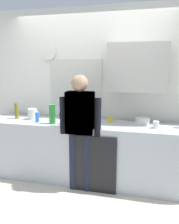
{
  "coord_description": "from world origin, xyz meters",
  "views": [
    {
      "loc": [
        0.86,
        -2.87,
        1.7
      ],
      "look_at": [
        0.07,
        0.25,
        1.06
      ],
      "focal_mm": 36.85,
      "sensor_mm": 36.0,
      "label": 1
    }
  ],
  "objects": [
    {
      "name": "cup_white_mug",
      "position": [
        0.99,
        0.26,
        0.93
      ],
      "size": [
        0.08,
        0.08,
        0.09
      ],
      "primitive_type": "cylinder",
      "color": "white",
      "rests_on": "kitchen_counter"
    },
    {
      "name": "dish_soap",
      "position": [
        -0.72,
        0.18,
        0.96
      ],
      "size": [
        0.06,
        0.06,
        0.18
      ],
      "color": "blue",
      "rests_on": "kitchen_counter"
    },
    {
      "name": "kitchen_counter",
      "position": [
        0.0,
        0.3,
        0.44
      ],
      "size": [
        3.12,
        0.64,
        0.89
      ],
      "primitive_type": "cube",
      "color": "#B2B7BC",
      "rests_on": "ground_plane"
    },
    {
      "name": "bottle_green_wine",
      "position": [
        -0.19,
        0.2,
        1.04
      ],
      "size": [
        0.07,
        0.07,
        0.3
      ],
      "primitive_type": "cylinder",
      "color": "#195923",
      "rests_on": "kitchen_counter"
    },
    {
      "name": "bottle_clear_soda",
      "position": [
        -0.46,
        0.15,
        1.03
      ],
      "size": [
        0.09,
        0.09,
        0.28
      ],
      "primitive_type": "cylinder",
      "color": "#2D8C33",
      "rests_on": "kitchen_counter"
    },
    {
      "name": "dishwasher_panel",
      "position": [
        0.23,
        -0.03,
        0.4
      ],
      "size": [
        0.56,
        0.02,
        0.8
      ],
      "primitive_type": "cube",
      "color": "black",
      "rests_on": "ground_plane"
    },
    {
      "name": "cup_yellow_cup",
      "position": [
        0.34,
        0.43,
        0.93
      ],
      "size": [
        0.07,
        0.07,
        0.08
      ],
      "primitive_type": "cylinder",
      "color": "yellow",
      "rests_on": "kitchen_counter"
    },
    {
      "name": "person_at_sink",
      "position": [
        0.0,
        0.0,
        0.95
      ],
      "size": [
        0.57,
        0.22,
        1.6
      ],
      "rotation": [
        0.0,
        0.0,
        -0.22
      ],
      "color": "brown",
      "rests_on": "ground_plane"
    },
    {
      "name": "ground_plane",
      "position": [
        0.0,
        0.0,
        0.0
      ],
      "size": [
        8.0,
        8.0,
        0.0
      ],
      "primitive_type": "plane",
      "color": "beige"
    },
    {
      "name": "person_guest",
      "position": [
        0.0,
        0.0,
        0.95
      ],
      "size": [
        0.57,
        0.22,
        1.6
      ],
      "rotation": [
        0.0,
        0.0,
        2.87
      ],
      "color": "#3F4766",
      "rests_on": "ground_plane"
    },
    {
      "name": "storage_canister",
      "position": [
        -0.88,
        0.33,
        0.97
      ],
      "size": [
        0.14,
        0.14,
        0.17
      ],
      "primitive_type": "cylinder",
      "color": "silver",
      "rests_on": "kitchen_counter"
    },
    {
      "name": "coffee_maker",
      "position": [
        0.11,
        0.16,
        1.03
      ],
      "size": [
        0.2,
        0.2,
        0.33
      ],
      "color": "black",
      "rests_on": "kitchen_counter"
    },
    {
      "name": "bottle_olive_oil",
      "position": [
        -1.15,
        0.33,
        1.01
      ],
      "size": [
        0.06,
        0.06,
        0.25
      ],
      "primitive_type": "cylinder",
      "color": "olive",
      "rests_on": "kitchen_counter"
    },
    {
      "name": "back_wall_assembly",
      "position": [
        0.08,
        0.7,
        1.35
      ],
      "size": [
        4.72,
        0.42,
        2.6
      ],
      "color": "silver",
      "rests_on": "ground_plane"
    },
    {
      "name": "cup_blue_mug",
      "position": [
        -0.46,
        0.51,
        0.94
      ],
      "size": [
        0.08,
        0.08,
        0.1
      ],
      "primitive_type": "cylinder",
      "color": "#3351B2",
      "rests_on": "kitchen_counter"
    },
    {
      "name": "mixing_bowl",
      "position": [
        0.81,
        0.53,
        0.93
      ],
      "size": [
        0.22,
        0.22,
        0.08
      ],
      "primitive_type": "cylinder",
      "color": "white",
      "rests_on": "kitchen_counter"
    }
  ]
}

